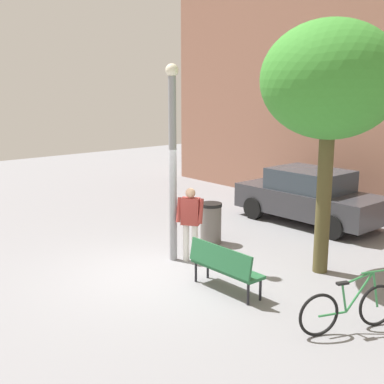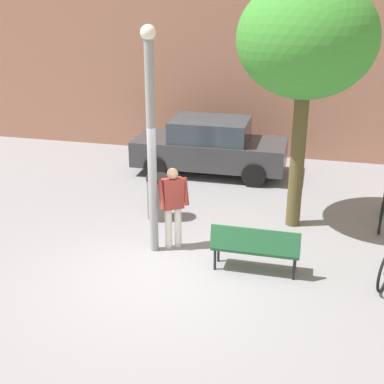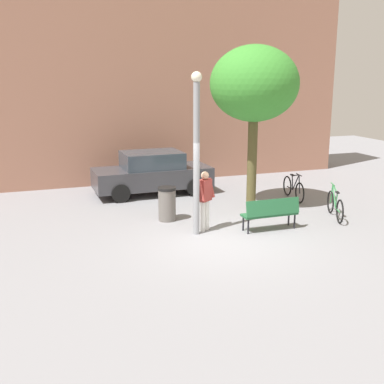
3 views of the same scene
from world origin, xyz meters
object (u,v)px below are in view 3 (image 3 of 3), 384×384
object	(u,v)px
park_bench	(271,212)
trash_bin	(167,204)
bicycle_black	(293,188)
lamppost	(196,148)
person_by_lamppost	(205,197)
plaza_tree	(254,85)
parked_car_charcoal	(152,173)
bicycle_green	(335,205)

from	to	relation	value
park_bench	trash_bin	distance (m)	3.08
park_bench	bicycle_black	bearing A→B (deg)	49.30
lamppost	bicycle_black	size ratio (longest dim) A/B	2.40
person_by_lamppost	bicycle_black	bearing A→B (deg)	28.05
trash_bin	park_bench	bearing A→B (deg)	-37.80
park_bench	plaza_tree	size ratio (longest dim) A/B	0.31
lamppost	trash_bin	size ratio (longest dim) A/B	4.26
parked_car_charcoal	park_bench	bearing A→B (deg)	-69.16
parked_car_charcoal	bicycle_black	bearing A→B (deg)	-28.36
person_by_lamppost	bicycle_black	world-z (taller)	person_by_lamppost
lamppost	bicycle_black	xyz separation A→B (m)	(4.50, 2.44, -1.98)
park_bench	parked_car_charcoal	xyz separation A→B (m)	(-1.99, 5.24, 0.23)
lamppost	person_by_lamppost	xyz separation A→B (m)	(0.33, 0.22, -1.39)
lamppost	parked_car_charcoal	distance (m)	5.09
plaza_tree	bicycle_black	world-z (taller)	plaza_tree
bicycle_black	park_bench	bearing A→B (deg)	-130.70
trash_bin	plaza_tree	bearing A→B (deg)	8.04
park_bench	trash_bin	xyz separation A→B (m)	(-2.43, 1.89, -0.04)
person_by_lamppost	bicycle_green	world-z (taller)	person_by_lamppost
person_by_lamppost	plaza_tree	bearing A→B (deg)	36.75
plaza_tree	bicycle_black	distance (m)	4.06
person_by_lamppost	plaza_tree	world-z (taller)	plaza_tree
person_by_lamppost	bicycle_black	distance (m)	4.75
parked_car_charcoal	plaza_tree	bearing A→B (deg)	-49.19
plaza_tree	person_by_lamppost	bearing A→B (deg)	-143.25
person_by_lamppost	park_bench	xyz separation A→B (m)	(1.72, -0.62, -0.42)
person_by_lamppost	park_bench	distance (m)	1.88
lamppost	bicycle_green	size ratio (longest dim) A/B	2.53
plaza_tree	trash_bin	xyz separation A→B (m)	(-2.97, -0.42, -3.42)
bicycle_black	parked_car_charcoal	xyz separation A→B (m)	(-4.44, 2.40, 0.39)
lamppost	park_bench	xyz separation A→B (m)	(2.05, -0.40, -1.81)
park_bench	parked_car_charcoal	size ratio (longest dim) A/B	0.38
plaza_tree	bicycle_black	size ratio (longest dim) A/B	2.86
plaza_tree	parked_car_charcoal	bearing A→B (deg)	130.81
bicycle_black	bicycle_green	size ratio (longest dim) A/B	1.06
lamppost	bicycle_black	bearing A→B (deg)	28.48
plaza_tree	park_bench	bearing A→B (deg)	-103.08
plaza_tree	bicycle_green	world-z (taller)	plaza_tree
lamppost	trash_bin	bearing A→B (deg)	104.34
bicycle_green	parked_car_charcoal	distance (m)	6.53
plaza_tree	parked_car_charcoal	distance (m)	4.99
lamppost	plaza_tree	size ratio (longest dim) A/B	0.84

